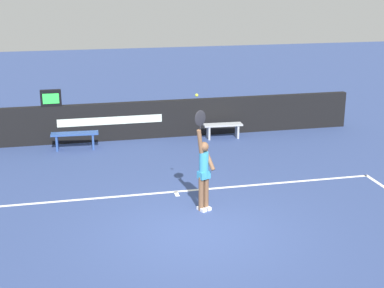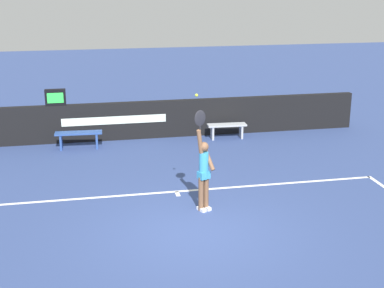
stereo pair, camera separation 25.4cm
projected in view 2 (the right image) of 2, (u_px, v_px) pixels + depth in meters
ground_plane at (195, 232)px, 11.05m from camera, size 60.00×60.00×0.00m
court_lines at (199, 240)px, 10.69m from camera, size 10.18×5.35×0.00m
back_wall at (151, 120)px, 17.38m from camera, size 13.58×0.23×1.18m
speed_display at (55, 97)px, 16.59m from camera, size 0.61×0.19×0.50m
tennis_player at (204, 170)px, 11.83m from camera, size 0.47×0.36×2.28m
tennis_ball at (197, 95)px, 11.28m from camera, size 0.07×0.07×0.07m
courtside_bench_near at (79, 136)px, 16.32m from camera, size 1.40×0.42×0.51m
courtside_bench_far at (227, 128)px, 17.35m from camera, size 1.24×0.42×0.47m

